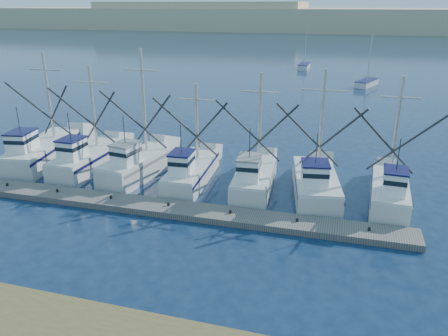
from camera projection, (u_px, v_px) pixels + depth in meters
The scene contains 6 objects.
ground at pixel (238, 282), 20.48m from camera, with size 500.00×500.00×0.00m, color #0C1C38.
floating_dock at pixel (169, 208), 27.36m from camera, with size 29.65×1.98×0.40m, color slate.
dune_ridge at pixel (346, 20), 207.59m from camera, with size 360.00×60.00×10.00m, color tan.
trawler_fleet at pixel (179, 168), 31.80m from camera, with size 30.01×9.22×9.27m.
sailboat_near at pixel (367, 83), 68.83m from camera, with size 3.82×6.20×8.10m.
sailboat_far at pixel (304, 66), 87.11m from camera, with size 1.94×5.78×8.10m.
Camera 1 is at (4.10, -16.78, 12.25)m, focal length 35.00 mm.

